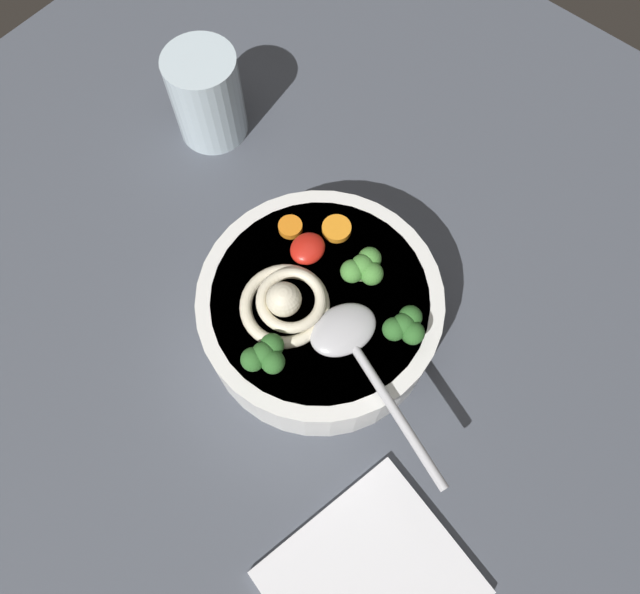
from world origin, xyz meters
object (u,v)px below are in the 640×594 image
object	(u,v)px
soup_bowl	(320,311)
soup_spoon	(352,343)
noodle_pile	(286,303)
drinking_glass	(207,96)
folded_napkin	(371,582)

from	to	relation	value
soup_bowl	soup_spoon	bearing A→B (deg)	-109.10
noodle_pile	drinking_glass	xyz separation A→B (cm)	(12.93, 23.02, -2.76)
soup_bowl	drinking_glass	bearing A→B (deg)	67.27
drinking_glass	noodle_pile	bearing A→B (deg)	-119.32
soup_bowl	drinking_glass	size ratio (longest dim) A/B	2.14
noodle_pile	drinking_glass	size ratio (longest dim) A/B	0.84
noodle_pile	soup_spoon	distance (cm)	6.61
folded_napkin	drinking_glass	bearing A→B (deg)	59.58
soup_bowl	folded_napkin	bearing A→B (deg)	-129.18
noodle_pile	soup_spoon	size ratio (longest dim) A/B	0.50
drinking_glass	soup_bowl	bearing A→B (deg)	-112.73
soup_spoon	soup_bowl	bearing A→B (deg)	180.00
soup_bowl	soup_spoon	size ratio (longest dim) A/B	1.27
soup_bowl	drinking_glass	world-z (taller)	drinking_glass
noodle_pile	folded_napkin	size ratio (longest dim) A/B	0.56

